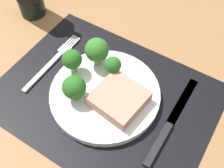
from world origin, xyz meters
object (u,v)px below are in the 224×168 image
(steak, at_px, (119,99))
(fork, at_px, (53,61))
(plate, at_px, (105,94))
(knife, at_px, (168,126))

(steak, relative_size, fork, 0.50)
(steak, bearing_deg, fork, 173.94)
(plate, relative_size, steak, 2.41)
(fork, height_order, knife, knife)
(fork, bearing_deg, steak, -5.36)
(steak, xyz_separation_m, knife, (0.11, 0.01, -0.03))
(plate, height_order, knife, plate)
(knife, bearing_deg, plate, -175.63)
(plate, distance_m, knife, 0.14)
(plate, height_order, steak, steak)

